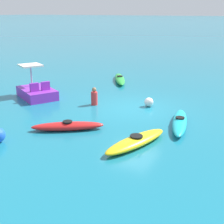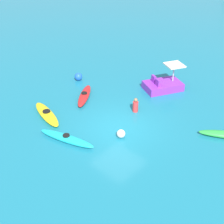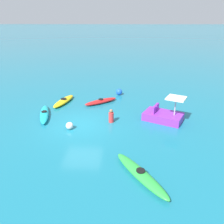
{
  "view_description": "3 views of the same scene",
  "coord_description": "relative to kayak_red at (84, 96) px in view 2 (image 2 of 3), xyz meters",
  "views": [
    {
      "loc": [
        -12.51,
        -6.11,
        4.4
      ],
      "look_at": [
        -2.07,
        -0.09,
        0.42
      ],
      "focal_mm": 49.09,
      "sensor_mm": 36.0,
      "label": 1
    },
    {
      "loc": [
        9.03,
        -10.11,
        9.55
      ],
      "look_at": [
        -1.09,
        0.62,
        0.23
      ],
      "focal_mm": 49.05,
      "sensor_mm": 36.0,
      "label": 2
    },
    {
      "loc": [
        12.27,
        2.45,
        6.09
      ],
      "look_at": [
        -1.06,
        1.91,
        0.42
      ],
      "focal_mm": 35.1,
      "sensor_mm": 36.0,
      "label": 3
    }
  ],
  "objects": [
    {
      "name": "buoy_blue",
      "position": [
        -2.16,
        1.4,
        0.11
      ],
      "size": [
        0.54,
        0.54,
        0.54
      ],
      "primitive_type": "sphere",
      "color": "blue",
      "rests_on": "ground_plane"
    },
    {
      "name": "kayak_cyan",
      "position": [
        2.62,
        -3.62,
        -0.0
      ],
      "size": [
        3.2,
        1.42,
        0.37
      ],
      "color": "#19B7C6",
      "rests_on": "ground_plane"
    },
    {
      "name": "pedal_boat_purple",
      "position": [
        2.93,
        4.33,
        0.17
      ],
      "size": [
        2.43,
        2.82,
        1.68
      ],
      "color": "purple",
      "rests_on": "ground_plane"
    },
    {
      "name": "kayak_red",
      "position": [
        0.0,
        0.0,
        0.0
      ],
      "size": [
        2.11,
        2.59,
        0.37
      ],
      "color": "red",
      "rests_on": "ground_plane"
    },
    {
      "name": "buoy_white",
      "position": [
        4.43,
        -1.49,
        0.06
      ],
      "size": [
        0.44,
        0.44,
        0.44
      ],
      "primitive_type": "sphere",
      "color": "white",
      "rests_on": "ground_plane"
    },
    {
      "name": "kayak_yellow",
      "position": [
        0.03,
        -2.93,
        0.0
      ],
      "size": [
        3.01,
        1.41,
        0.37
      ],
      "color": "yellow",
      "rests_on": "ground_plane"
    },
    {
      "name": "ground_plane",
      "position": [
        3.76,
        -0.92,
        -0.16
      ],
      "size": [
        600.0,
        600.0,
        0.0
      ],
      "primitive_type": "plane",
      "color": "#19728C"
    },
    {
      "name": "person_near_shore",
      "position": [
        3.36,
        0.96,
        0.22
      ],
      "size": [
        0.44,
        0.44,
        0.88
      ],
      "color": "red",
      "rests_on": "ground_plane"
    }
  ]
}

